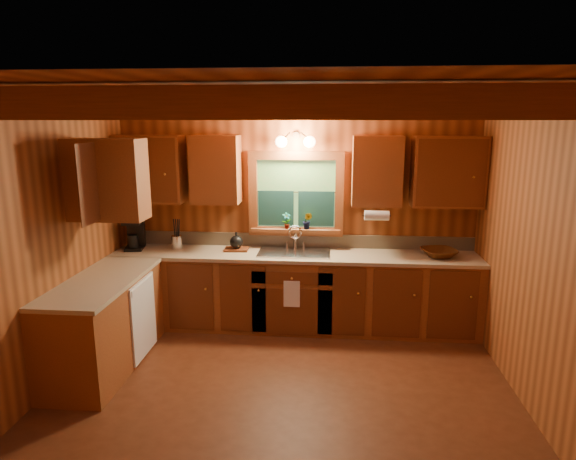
# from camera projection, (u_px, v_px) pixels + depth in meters

# --- Properties ---
(room) EXTENTS (4.20, 4.20, 4.20)m
(room) POSITION_uv_depth(u_px,v_px,m) (279.00, 257.00, 4.05)
(room) COLOR #552914
(room) RESTS_ON ground
(ceiling_beams) EXTENTS (4.20, 2.54, 0.18)m
(ceiling_beams) POSITION_uv_depth(u_px,v_px,m) (279.00, 108.00, 3.79)
(ceiling_beams) COLOR brown
(ceiling_beams) RESTS_ON room
(base_cabinets) EXTENTS (4.20, 2.22, 0.86)m
(base_cabinets) POSITION_uv_depth(u_px,v_px,m) (248.00, 300.00, 5.53)
(base_cabinets) COLOR brown
(base_cabinets) RESTS_ON ground
(countertop) EXTENTS (4.20, 2.24, 0.04)m
(countertop) POSITION_uv_depth(u_px,v_px,m) (249.00, 261.00, 5.44)
(countertop) COLOR tan
(countertop) RESTS_ON base_cabinets
(backsplash) EXTENTS (4.20, 0.02, 0.16)m
(backsplash) POSITION_uv_depth(u_px,v_px,m) (296.00, 240.00, 5.95)
(backsplash) COLOR tan
(backsplash) RESTS_ON room
(dishwasher_panel) EXTENTS (0.02, 0.60, 0.80)m
(dishwasher_panel) POSITION_uv_depth(u_px,v_px,m) (144.00, 318.00, 5.03)
(dishwasher_panel) COLOR white
(dishwasher_panel) RESTS_ON base_cabinets
(upper_cabinets) EXTENTS (4.19, 1.77, 0.78)m
(upper_cabinets) POSITION_uv_depth(u_px,v_px,m) (241.00, 173.00, 5.36)
(upper_cabinets) COLOR brown
(upper_cabinets) RESTS_ON room
(window) EXTENTS (1.12, 0.08, 1.00)m
(window) POSITION_uv_depth(u_px,v_px,m) (296.00, 196.00, 5.81)
(window) COLOR brown
(window) RESTS_ON room
(window_sill) EXTENTS (1.06, 0.14, 0.04)m
(window_sill) POSITION_uv_depth(u_px,v_px,m) (296.00, 230.00, 5.86)
(window_sill) COLOR brown
(window_sill) RESTS_ON room
(wall_sconce) EXTENTS (0.45, 0.21, 0.17)m
(wall_sconce) POSITION_uv_depth(u_px,v_px,m) (295.00, 141.00, 5.56)
(wall_sconce) COLOR black
(wall_sconce) RESTS_ON room
(paper_towel_roll) EXTENTS (0.27, 0.11, 0.11)m
(paper_towel_roll) POSITION_uv_depth(u_px,v_px,m) (377.00, 215.00, 5.44)
(paper_towel_roll) COLOR white
(paper_towel_roll) RESTS_ON upper_cabinets
(dish_towel) EXTENTS (0.18, 0.01, 0.30)m
(dish_towel) POSITION_uv_depth(u_px,v_px,m) (292.00, 294.00, 5.45)
(dish_towel) COLOR white
(dish_towel) RESTS_ON base_cabinets
(sink) EXTENTS (0.82, 0.48, 0.43)m
(sink) POSITION_uv_depth(u_px,v_px,m) (294.00, 257.00, 5.70)
(sink) COLOR silver
(sink) RESTS_ON countertop
(coffee_maker) EXTENTS (0.20, 0.26, 0.36)m
(coffee_maker) POSITION_uv_depth(u_px,v_px,m) (135.00, 234.00, 5.84)
(coffee_maker) COLOR black
(coffee_maker) RESTS_ON countertop
(utensil_crock) EXTENTS (0.13, 0.13, 0.37)m
(utensil_crock) POSITION_uv_depth(u_px,v_px,m) (177.00, 242.00, 5.85)
(utensil_crock) COLOR silver
(utensil_crock) RESTS_ON countertop
(cutting_board) EXTENTS (0.29, 0.21, 0.02)m
(cutting_board) POSITION_uv_depth(u_px,v_px,m) (236.00, 249.00, 5.81)
(cutting_board) COLOR #5A2913
(cutting_board) RESTS_ON countertop
(teakettle) EXTENTS (0.15, 0.15, 0.19)m
(teakettle) POSITION_uv_depth(u_px,v_px,m) (236.00, 242.00, 5.79)
(teakettle) COLOR black
(teakettle) RESTS_ON cutting_board
(wicker_basket) EXTENTS (0.46, 0.46, 0.09)m
(wicker_basket) POSITION_uv_depth(u_px,v_px,m) (439.00, 253.00, 5.51)
(wicker_basket) COLOR #48230C
(wicker_basket) RESTS_ON countertop
(potted_plant_left) EXTENTS (0.12, 0.10, 0.20)m
(potted_plant_left) POSITION_uv_depth(u_px,v_px,m) (287.00, 221.00, 5.82)
(potted_plant_left) COLOR #5A2913
(potted_plant_left) RESTS_ON window_sill
(potted_plant_right) EXTENTS (0.13, 0.11, 0.20)m
(potted_plant_right) POSITION_uv_depth(u_px,v_px,m) (307.00, 221.00, 5.80)
(potted_plant_right) COLOR #5A2913
(potted_plant_right) RESTS_ON window_sill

